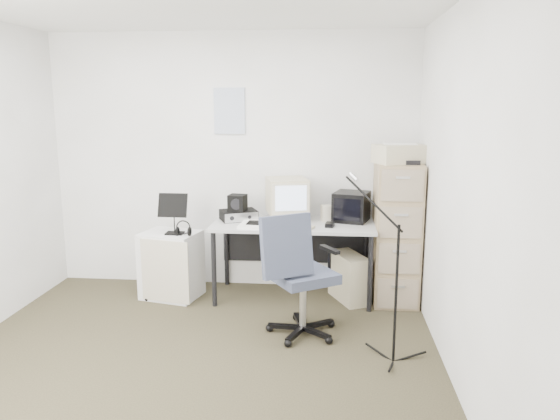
# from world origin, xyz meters

# --- Properties ---
(floor) EXTENTS (3.60, 3.60, 0.01)m
(floor) POSITION_xyz_m (0.00, 0.00, -0.01)
(floor) COLOR #2C291B
(floor) RESTS_ON ground
(wall_back) EXTENTS (3.60, 0.02, 2.50)m
(wall_back) POSITION_xyz_m (0.00, 1.80, 1.25)
(wall_back) COLOR white
(wall_back) RESTS_ON ground
(wall_front) EXTENTS (3.60, 0.02, 2.50)m
(wall_front) POSITION_xyz_m (0.00, -1.80, 1.25)
(wall_front) COLOR white
(wall_front) RESTS_ON ground
(wall_right) EXTENTS (0.02, 3.60, 2.50)m
(wall_right) POSITION_xyz_m (1.80, 0.00, 1.25)
(wall_right) COLOR white
(wall_right) RESTS_ON ground
(wall_calendar) EXTENTS (0.30, 0.02, 0.44)m
(wall_calendar) POSITION_xyz_m (-0.02, 1.79, 1.75)
(wall_calendar) COLOR white
(wall_calendar) RESTS_ON wall_back
(filing_cabinet) EXTENTS (0.40, 0.60, 1.30)m
(filing_cabinet) POSITION_xyz_m (1.58, 1.48, 0.65)
(filing_cabinet) COLOR #998465
(filing_cabinet) RESTS_ON floor
(printer) EXTENTS (0.51, 0.43, 0.17)m
(printer) POSITION_xyz_m (1.58, 1.43, 1.38)
(printer) COLOR #B9AE97
(printer) RESTS_ON filing_cabinet
(desk) EXTENTS (1.50, 0.70, 0.73)m
(desk) POSITION_xyz_m (0.63, 1.45, 0.36)
(desk) COLOR #AEAEAE
(desk) RESTS_ON floor
(crt_monitor) EXTENTS (0.45, 0.46, 0.40)m
(crt_monitor) POSITION_xyz_m (0.56, 1.55, 0.93)
(crt_monitor) COLOR #B9AE97
(crt_monitor) RESTS_ON desk
(crt_tv) EXTENTS (0.38, 0.39, 0.28)m
(crt_tv) POSITION_xyz_m (1.17, 1.58, 0.87)
(crt_tv) COLOR black
(crt_tv) RESTS_ON desk
(desk_speaker) EXTENTS (0.11, 0.11, 0.15)m
(desk_speaker) POSITION_xyz_m (0.93, 1.54, 0.81)
(desk_speaker) COLOR beige
(desk_speaker) RESTS_ON desk
(keyboard) EXTENTS (0.42, 0.27, 0.02)m
(keyboard) POSITION_xyz_m (0.63, 1.26, 0.74)
(keyboard) COLOR #B9AE97
(keyboard) RESTS_ON desk
(mouse) EXTENTS (0.09, 0.13, 0.04)m
(mouse) POSITION_xyz_m (0.97, 1.32, 0.75)
(mouse) COLOR black
(mouse) RESTS_ON desk
(radio_receiver) EXTENTS (0.40, 0.35, 0.09)m
(radio_receiver) POSITION_xyz_m (0.10, 1.52, 0.78)
(radio_receiver) COLOR black
(radio_receiver) RESTS_ON desk
(radio_speaker) EXTENTS (0.18, 0.17, 0.16)m
(radio_speaker) POSITION_xyz_m (0.10, 1.49, 0.90)
(radio_speaker) COLOR black
(radio_speaker) RESTS_ON radio_receiver
(papers) EXTENTS (0.27, 0.35, 0.02)m
(papers) POSITION_xyz_m (0.28, 1.29, 0.74)
(papers) COLOR white
(papers) RESTS_ON desk
(pc_tower) EXTENTS (0.39, 0.52, 0.44)m
(pc_tower) POSITION_xyz_m (1.16, 1.42, 0.22)
(pc_tower) COLOR #B9AE97
(pc_tower) RESTS_ON floor
(office_chair) EXTENTS (0.81, 0.81, 1.01)m
(office_chair) POSITION_xyz_m (0.77, 0.62, 0.51)
(office_chair) COLOR #393F54
(office_chair) RESTS_ON floor
(side_cart) EXTENTS (0.59, 0.51, 0.63)m
(side_cart) POSITION_xyz_m (-0.53, 1.36, 0.32)
(side_cart) COLOR silver
(side_cart) RESTS_ON floor
(music_stand) EXTENTS (0.29, 0.19, 0.39)m
(music_stand) POSITION_xyz_m (-0.47, 1.31, 0.83)
(music_stand) COLOR black
(music_stand) RESTS_ON side_cart
(headphones) EXTENTS (0.18, 0.18, 0.03)m
(headphones) POSITION_xyz_m (-0.37, 1.26, 0.68)
(headphones) COLOR black
(headphones) RESTS_ON side_cart
(mic_stand) EXTENTS (0.03, 0.03, 1.33)m
(mic_stand) POSITION_xyz_m (1.44, 0.21, 0.66)
(mic_stand) COLOR black
(mic_stand) RESTS_ON floor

